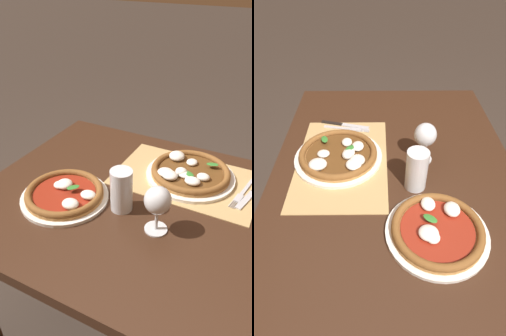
{
  "view_description": "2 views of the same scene",
  "coord_description": "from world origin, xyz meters",
  "views": [
    {
      "loc": [
        -0.3,
        0.8,
        1.43
      ],
      "look_at": [
        0.16,
        -0.09,
        0.79
      ],
      "focal_mm": 35.0,
      "sensor_mm": 36.0,
      "label": 1
    },
    {
      "loc": [
        0.76,
        -0.06,
        1.42
      ],
      "look_at": [
        0.07,
        -0.05,
        0.8
      ],
      "focal_mm": 30.0,
      "sensor_mm": 36.0,
      "label": 2
    }
  ],
  "objects": [
    {
      "name": "ground_plane",
      "position": [
        0.0,
        0.0,
        0.0
      ],
      "size": [
        24.0,
        24.0,
        0.0
      ],
      "primitive_type": "plane",
      "color": "#382D26"
    },
    {
      "name": "pint_glass",
      "position": [
        0.09,
        0.07,
        0.81
      ],
      "size": [
        0.07,
        0.07,
        0.15
      ],
      "color": "silver",
      "rests_on": "dining_table"
    },
    {
      "name": "wine_glass",
      "position": [
        -0.05,
        0.11,
        0.85
      ],
      "size": [
        0.08,
        0.08,
        0.16
      ],
      "color": "silver",
      "rests_on": "dining_table"
    },
    {
      "name": "dining_table",
      "position": [
        0.0,
        0.0,
        0.63
      ],
      "size": [
        1.21,
        0.88,
        0.74
      ],
      "color": "#382114",
      "rests_on": "ground"
    },
    {
      "name": "paper_placemat",
      "position": [
        -0.04,
        -0.19,
        0.74
      ],
      "size": [
        0.51,
        0.33,
        0.0
      ],
      "primitive_type": "cube",
      "color": "tan",
      "rests_on": "dining_table"
    },
    {
      "name": "pizza_far",
      "position": [
        0.28,
        0.11,
        0.76
      ],
      "size": [
        0.3,
        0.3,
        0.05
      ],
      "color": "silver",
      "rests_on": "dining_table"
    },
    {
      "name": "pizza_near",
      "position": [
        -0.05,
        -0.2,
        0.76
      ],
      "size": [
        0.33,
        0.33,
        0.05
      ],
      "color": "silver",
      "rests_on": "paper_placemat"
    },
    {
      "name": "knife",
      "position": [
        -0.28,
        -0.2,
        0.75
      ],
      "size": [
        0.07,
        0.21,
        0.01
      ],
      "color": "black",
      "rests_on": "paper_placemat"
    },
    {
      "name": "fork",
      "position": [
        -0.25,
        -0.19,
        0.75
      ],
      "size": [
        0.05,
        0.2,
        0.0
      ],
      "color": "#B7B7BC",
      "rests_on": "paper_placemat"
    }
  ]
}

